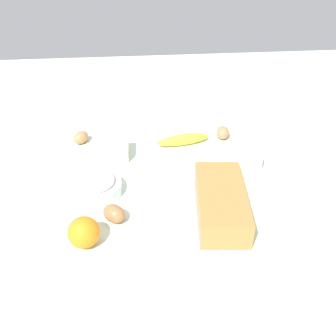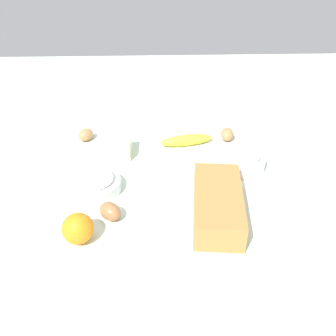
{
  "view_description": "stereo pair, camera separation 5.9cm",
  "coord_description": "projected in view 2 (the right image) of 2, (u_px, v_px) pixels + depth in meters",
  "views": [
    {
      "loc": [
        0.96,
        -0.09,
        0.71
      ],
      "look_at": [
        0.0,
        0.0,
        0.04
      ],
      "focal_mm": 40.44,
      "sensor_mm": 36.0,
      "label": 1
    },
    {
      "loc": [
        0.97,
        -0.03,
        0.71
      ],
      "look_at": [
        0.0,
        0.0,
        0.04
      ],
      "focal_mm": 40.44,
      "sensor_mm": 36.0,
      "label": 2
    }
  ],
  "objects": [
    {
      "name": "egg_near_butter",
      "position": [
        110.0,
        211.0,
        1.03
      ],
      "size": [
        0.08,
        0.08,
        0.05
      ],
      "primitive_type": "ellipsoid",
      "rotation": [
        0.0,
        1.57,
        4.0
      ],
      "color": "#9F6A40",
      "rests_on": "ground_plane"
    },
    {
      "name": "egg_loose",
      "position": [
        227.0,
        134.0,
        1.39
      ],
      "size": [
        0.07,
        0.06,
        0.05
      ],
      "primitive_type": "ellipsoid",
      "rotation": [
        0.0,
        1.57,
        2.99
      ],
      "color": "#B97D4B",
      "rests_on": "ground_plane"
    },
    {
      "name": "butter_block",
      "position": [
        122.0,
        148.0,
        1.3
      ],
      "size": [
        0.09,
        0.07,
        0.06
      ],
      "primitive_type": "cube",
      "rotation": [
        0.0,
        0.0,
        -0.03
      ],
      "color": "#F4EDB2",
      "rests_on": "ground_plane"
    },
    {
      "name": "sugar_bowl",
      "position": [
        245.0,
        160.0,
        1.23
      ],
      "size": [
        0.13,
        0.13,
        0.07
      ],
      "color": "white",
      "rests_on": "ground_plane"
    },
    {
      "name": "loaf_pan",
      "position": [
        218.0,
        204.0,
        1.04
      ],
      "size": [
        0.29,
        0.16,
        0.08
      ],
      "rotation": [
        0.0,
        0.0,
        -0.1
      ],
      "color": "#B77A3D",
      "rests_on": "ground_plane"
    },
    {
      "name": "banana",
      "position": [
        186.0,
        140.0,
        1.36
      ],
      "size": [
        0.08,
        0.19,
        0.04
      ],
      "primitive_type": "ellipsoid",
      "rotation": [
        0.0,
        0.0,
        1.76
      ],
      "color": "yellow",
      "rests_on": "ground_plane"
    },
    {
      "name": "egg_beside_bowl",
      "position": [
        86.0,
        135.0,
        1.39
      ],
      "size": [
        0.08,
        0.07,
        0.04
      ],
      "primitive_type": "ellipsoid",
      "rotation": [
        0.0,
        1.57,
        2.53
      ],
      "color": "#B77C4B",
      "rests_on": "ground_plane"
    },
    {
      "name": "ground_plane",
      "position": [
        168.0,
        181.0,
        1.21
      ],
      "size": [
        2.4,
        2.4,
        0.02
      ],
      "primitive_type": "cube",
      "color": "silver"
    },
    {
      "name": "orange_fruit",
      "position": [
        78.0,
        229.0,
        0.96
      ],
      "size": [
        0.08,
        0.08,
        0.08
      ],
      "primitive_type": "sphere",
      "color": "orange",
      "rests_on": "ground_plane"
    },
    {
      "name": "flour_bowl",
      "position": [
        96.0,
        183.0,
        1.13
      ],
      "size": [
        0.15,
        0.15,
        0.07
      ],
      "color": "white",
      "rests_on": "ground_plane"
    }
  ]
}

